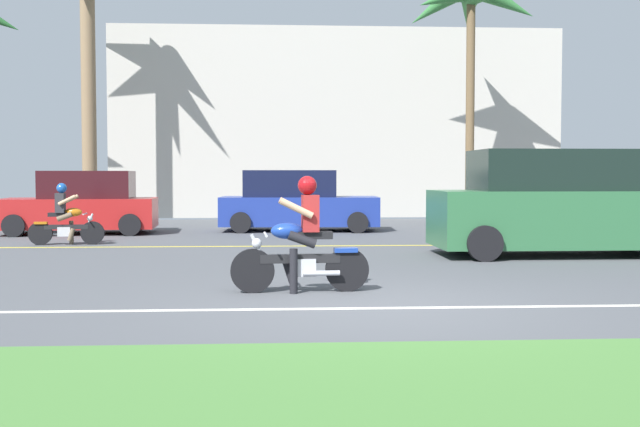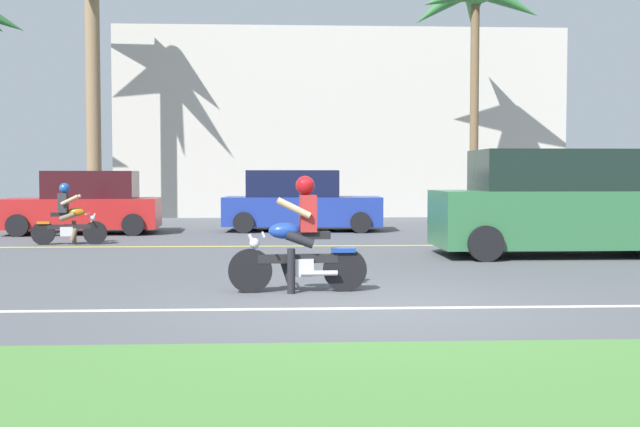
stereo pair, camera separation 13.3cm
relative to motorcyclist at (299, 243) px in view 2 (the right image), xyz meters
The scene contains 12 objects.
ground 2.08m from the motorcyclist, 68.78° to the left, with size 56.00×30.00×0.04m, color #4C4F54.
grass_median 5.35m from the motorcyclist, 82.29° to the right, with size 56.00×3.80×0.06m, color #477A38.
lane_line_near 1.62m from the motorcyclist, 61.34° to the right, with size 50.40×0.12×0.01m, color silver.
lane_line_far 6.67m from the motorcyclist, 83.83° to the left, with size 50.40×0.12×0.01m, color yellow.
motorcyclist is the anchor object (origin of this frame).
suv_nearby 6.73m from the motorcyclist, 40.52° to the left, with size 4.97×2.12×2.00m.
parked_car_0 11.78m from the motorcyclist, 116.87° to the left, with size 4.00×2.21×1.63m.
parked_car_1 11.23m from the motorcyclist, 88.53° to the left, with size 4.35×2.06×1.65m.
parked_car_2 12.62m from the motorcyclist, 57.01° to the left, with size 4.10×2.12×1.55m.
palm_tree_2 16.87m from the motorcyclist, 68.07° to the left, with size 4.32×4.45×7.97m.
motorcyclist_distant 8.73m from the motorcyclist, 124.08° to the left, with size 1.62×0.53×1.35m.
building_far 20.13m from the motorcyclist, 84.29° to the left, with size 16.30×4.00×6.84m, color #BCB7AD.
Camera 2 is at (-0.95, -8.94, 1.52)m, focal length 43.84 mm.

